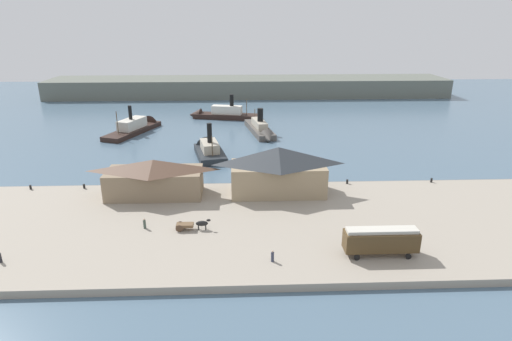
{
  "coord_description": "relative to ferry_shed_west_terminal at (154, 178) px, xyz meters",
  "views": [
    {
      "loc": [
        -4.65,
        -86.51,
        33.95
      ],
      "look_at": [
        -1.06,
        1.69,
        2.0
      ],
      "focal_mm": 29.65,
      "sensor_mm": 36.0,
      "label": 1
    }
  ],
  "objects": [
    {
      "name": "mooring_post_center_east",
      "position": [
        39.02,
        4.58,
        -3.26
      ],
      "size": [
        0.44,
        0.44,
        0.9
      ],
      "primitive_type": "cylinder",
      "color": "black",
      "rests_on": "quay_promenade"
    },
    {
      "name": "ferry_shed_central_terminal",
      "position": [
        24.02,
        0.27,
        1.09
      ],
      "size": [
        18.55,
        8.59,
        9.45
      ],
      "color": "#998466",
      "rests_on": "quay_promenade"
    },
    {
      "name": "mooring_post_east",
      "position": [
        -25.93,
        4.11,
        -3.26
      ],
      "size": [
        0.44,
        0.44,
        0.9
      ],
      "primitive_type": "cylinder",
      "color": "black",
      "rests_on": "quay_promenade"
    },
    {
      "name": "pedestrian_near_west_shed",
      "position": [
        -17.64,
        -23.45,
        -2.94
      ],
      "size": [
        0.42,
        0.42,
        1.7
      ],
      "color": "#232328",
      "rests_on": "quay_promenade"
    },
    {
      "name": "quay_promenade",
      "position": [
        21.2,
        -12.46,
        -4.31
      ],
      "size": [
        110.0,
        36.0,
        1.2
      ],
      "primitive_type": "cube",
      "color": "#9E9384",
      "rests_on": "ground"
    },
    {
      "name": "mooring_post_center_west",
      "position": [
        -15.25,
        4.2,
        -3.26
      ],
      "size": [
        0.44,
        0.44,
        0.9
      ],
      "primitive_type": "cylinder",
      "color": "black",
      "rests_on": "quay_promenade"
    },
    {
      "name": "ground_plane",
      "position": [
        21.2,
        9.54,
        -4.91
      ],
      "size": [
        320.0,
        320.0,
        0.0
      ],
      "primitive_type": "plane",
      "color": "slate"
    },
    {
      "name": "horse_cart",
      "position": [
        8.5,
        -14.67,
        -2.79
      ],
      "size": [
        5.67,
        1.5,
        1.87
      ],
      "color": "brown",
      "rests_on": "quay_promenade"
    },
    {
      "name": "far_headland",
      "position": [
        21.2,
        119.54,
        -0.91
      ],
      "size": [
        180.0,
        24.0,
        8.0
      ],
      "primitive_type": "cube",
      "color": "#60665B",
      "rests_on": "ground"
    },
    {
      "name": "mooring_post_west",
      "position": [
        57.02,
        4.64,
        -3.26
      ],
      "size": [
        0.44,
        0.44,
        0.9
      ],
      "primitive_type": "cylinder",
      "color": "black",
      "rests_on": "quay_promenade"
    },
    {
      "name": "seawall_edge",
      "position": [
        21.2,
        5.94,
        -4.41
      ],
      "size": [
        110.0,
        0.8,
        1.0
      ],
      "primitive_type": "cube",
      "color": "gray",
      "rests_on": "ground"
    },
    {
      "name": "ferry_moored_west",
      "position": [
        9.57,
        72.34,
        -3.39
      ],
      "size": [
        26.47,
        10.59,
        10.3
      ],
      "color": "black",
      "rests_on": "ground"
    },
    {
      "name": "ferry_near_quay",
      "position": [
        -15.58,
        55.74,
        -3.5
      ],
      "size": [
        14.86,
        25.99,
        10.77
      ],
      "color": "black",
      "rests_on": "ground"
    },
    {
      "name": "ferry_departing_north",
      "position": [
        8.48,
        29.31,
        -3.45
      ],
      "size": [
        9.53,
        17.23,
        11.19
      ],
      "color": "#23282D",
      "rests_on": "ground"
    },
    {
      "name": "pedestrian_standing_center",
      "position": [
        21.02,
        -24.8,
        -2.91
      ],
      "size": [
        0.44,
        0.44,
        1.76
      ],
      "color": "#33384C",
      "rests_on": "quay_promenade"
    },
    {
      "name": "street_tram",
      "position": [
        36.87,
        -23.62,
        -1.22
      ],
      "size": [
        10.71,
        2.94,
        4.26
      ],
      "color": "#4C381E",
      "rests_on": "quay_promenade"
    },
    {
      "name": "ferry_shed_west_terminal",
      "position": [
        0.0,
        0.0,
        0.0
      ],
      "size": [
        18.55,
        8.08,
        7.32
      ],
      "color": "#847056",
      "rests_on": "quay_promenade"
    },
    {
      "name": "ferry_outer_harbor",
      "position": [
        23.35,
        49.53,
        -3.52
      ],
      "size": [
        9.22,
        24.56,
        9.3
      ],
      "color": "#514C47",
      "rests_on": "ground"
    },
    {
      "name": "pedestrian_near_east_shed",
      "position": [
        0.72,
        -13.87,
        -2.91
      ],
      "size": [
        0.44,
        0.44,
        1.77
      ],
      "color": "#3D4C42",
      "rests_on": "quay_promenade"
    }
  ]
}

